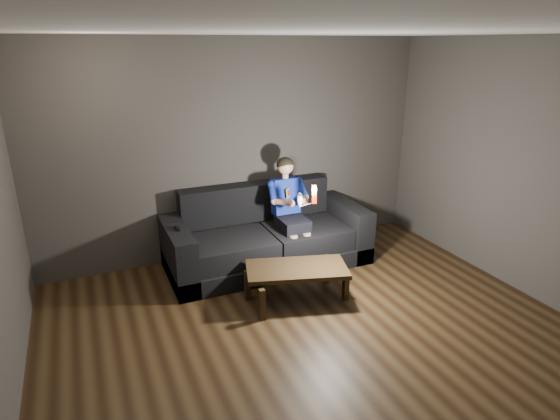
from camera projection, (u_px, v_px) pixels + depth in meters
name	position (u px, v px, depth m)	size (l,w,h in m)	color
floor	(334.00, 357.00, 4.13)	(5.00, 5.00, 0.00)	black
back_wall	(239.00, 150.00, 5.83)	(5.00, 0.04, 2.70)	#3E3A36
ceiling	(350.00, 30.00, 3.22)	(5.00, 5.00, 0.02)	silver
sofa	(266.00, 240.00, 5.79)	(2.44, 1.05, 0.94)	black
child	(289.00, 202.00, 5.68)	(0.49, 0.60, 1.20)	black
wii_remote_red	(314.00, 194.00, 5.23)	(0.07, 0.09, 0.21)	red
nunchuk_white	(300.00, 200.00, 5.19)	(0.09, 0.11, 0.17)	silver
wii_remote_black	(177.00, 228.00, 5.18)	(0.03, 0.14, 0.03)	black
coffee_table	(297.00, 272.00, 4.95)	(1.16, 0.81, 0.38)	black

